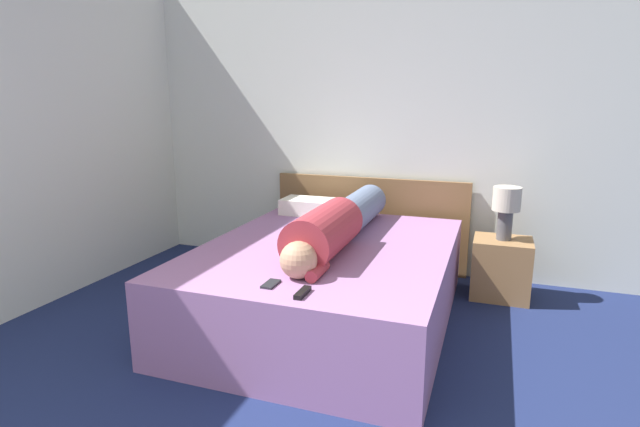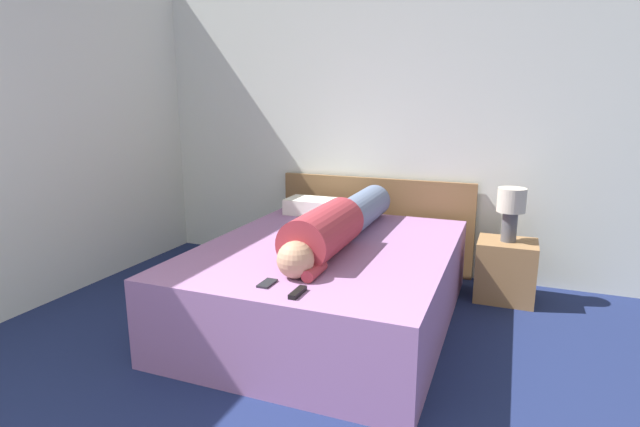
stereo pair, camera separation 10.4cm
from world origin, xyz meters
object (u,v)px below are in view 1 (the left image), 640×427
Objects in this scene: nightstand at (501,268)px; cell_phone at (271,284)px; bed at (328,282)px; person_lying at (338,223)px; table_lamp at (506,206)px; pillow_near_headboard at (318,207)px; tv_remote at (303,293)px.

cell_phone is at bearing -125.71° from nightstand.
bed is 1.19× the size of person_lying.
table_lamp reaches higher than person_lying.
pillow_near_headboard is at bearing 101.20° from cell_phone.
nightstand is (1.12, 0.82, -0.04)m from bed.
tv_remote is (0.16, -0.87, 0.28)m from bed.
cell_phone is (-1.17, -1.62, -0.18)m from table_lamp.
bed is 5.13× the size of table_lamp.
person_lying is 2.84× the size of pillow_near_headboard.
table_lamp is 1.49m from pillow_near_headboard.
table_lamp reaches higher than cell_phone.
cell_phone is at bearing -96.52° from person_lying.
tv_remote is (0.11, -0.94, -0.13)m from person_lying.
nightstand is 2.02m from cell_phone.
table_lamp is 0.66× the size of pillow_near_headboard.
tv_remote is at bearing -18.86° from cell_phone.
bed is at bearing -143.79° from nightstand.
bed is 3.37× the size of pillow_near_headboard.
nightstand is at bearing -90.00° from table_lamp.
table_lamp reaches higher than tv_remote.
table_lamp is at bearing 60.48° from tv_remote.
person_lying is (0.05, 0.06, 0.41)m from bed.
tv_remote reaches higher than nightstand.
tv_remote is at bearing -79.47° from bed.
person_lying is 0.88m from cell_phone.
tv_remote is at bearing -119.52° from table_lamp.
nightstand is 1.14× the size of table_lamp.
nightstand is 1.38m from person_lying.
table_lamp reaches higher than bed.
table_lamp is 1.95m from tv_remote.
nightstand is 3.51× the size of cell_phone.
cell_phone is (-0.21, 0.07, -0.01)m from tv_remote.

